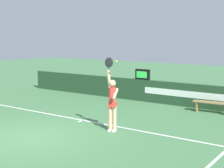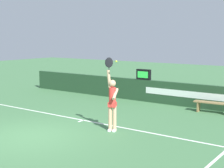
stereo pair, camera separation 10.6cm
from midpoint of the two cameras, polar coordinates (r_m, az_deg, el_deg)
name	(u,v)px [view 1 (the left image)]	position (r m, az deg, el deg)	size (l,w,h in m)	color
ground_plane	(31,136)	(11.24, -13.84, -8.66)	(60.00, 60.00, 0.00)	#417145
court_lines	(33,136)	(11.27, -13.62, -8.59)	(11.15, 5.18, 0.00)	white
back_wall	(144,91)	(16.68, 5.37, -1.12)	(15.13, 0.20, 1.08)	#203F25
speed_display	(143,74)	(16.63, 5.04, 1.63)	(0.75, 0.18, 0.52)	black
tennis_player	(112,101)	(11.29, -0.24, -2.87)	(0.53, 0.52, 2.52)	tan
tennis_ball	(116,61)	(10.70, 0.47, 3.88)	(0.07, 0.07, 0.07)	#CADC32
courtside_bench_near	(212,104)	(14.71, 16.37, -3.36)	(1.57, 0.48, 0.47)	olive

